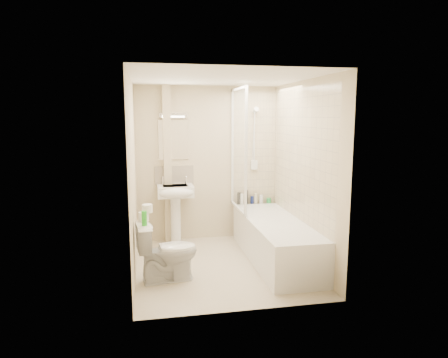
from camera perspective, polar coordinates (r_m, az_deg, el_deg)
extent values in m
plane|color=beige|center=(5.36, -0.30, -12.25)|extent=(2.50, 2.50, 0.00)
cube|color=beige|center=(6.27, -2.41, 2.20)|extent=(2.20, 0.02, 2.40)
cube|color=beige|center=(4.97, -12.88, 0.18)|extent=(0.02, 2.50, 2.40)
cube|color=beige|center=(5.36, 11.33, 0.86)|extent=(0.02, 2.50, 2.40)
cube|color=white|center=(5.01, -0.32, 14.24)|extent=(2.20, 2.50, 0.02)
cube|color=beige|center=(6.39, 4.28, 4.34)|extent=(0.70, 0.01, 1.75)
cube|color=beige|center=(5.40, 10.99, 3.34)|extent=(0.01, 2.10, 1.75)
cube|color=beige|center=(6.15, -8.05, 1.99)|extent=(0.12, 0.12, 2.40)
cube|color=beige|center=(6.23, -7.12, 0.51)|extent=(0.60, 0.02, 0.30)
cube|color=white|center=(6.17, -7.22, 5.57)|extent=(0.46, 0.01, 0.60)
cube|color=silver|center=(6.14, -7.28, 9.01)|extent=(0.42, 0.07, 0.07)
cube|color=white|center=(5.51, 7.33, -8.68)|extent=(0.70, 2.10, 0.55)
cube|color=white|center=(5.45, 7.37, -6.47)|extent=(0.56, 1.96, 0.05)
cube|color=white|center=(5.88, 2.09, 4.20)|extent=(0.01, 0.90, 1.80)
cube|color=white|center=(6.30, 1.21, 4.52)|extent=(0.04, 0.04, 1.80)
cube|color=white|center=(5.44, 3.16, 3.80)|extent=(0.04, 0.04, 1.80)
cube|color=white|center=(5.87, 2.14, 12.79)|extent=(0.04, 0.90, 0.04)
cube|color=white|center=(6.02, 2.05, -4.18)|extent=(0.04, 0.90, 0.03)
cylinder|color=white|center=(6.36, 4.35, 5.44)|extent=(0.02, 0.02, 0.90)
cylinder|color=white|center=(6.40, 4.30, 1.42)|extent=(0.05, 0.05, 0.02)
cylinder|color=white|center=(6.35, 4.39, 9.50)|extent=(0.05, 0.05, 0.02)
cylinder|color=white|center=(6.28, 4.56, 9.78)|extent=(0.08, 0.11, 0.11)
cube|color=white|center=(6.39, 4.32, 2.04)|extent=(0.10, 0.05, 0.14)
cylinder|color=white|center=(6.33, 4.23, 5.88)|extent=(0.01, 0.13, 0.84)
cylinder|color=white|center=(6.21, -6.90, -5.83)|extent=(0.15, 0.15, 0.72)
cube|color=white|center=(6.08, -6.96, -1.68)|extent=(0.53, 0.41, 0.16)
ellipsoid|color=white|center=(5.91, -6.85, -1.98)|extent=(0.53, 0.23, 0.16)
cube|color=silver|center=(6.06, -6.98, -1.11)|extent=(0.37, 0.27, 0.04)
cylinder|color=white|center=(6.15, -8.68, -0.32)|extent=(0.03, 0.03, 0.10)
cylinder|color=white|center=(6.17, -5.44, -0.23)|extent=(0.03, 0.03, 0.10)
sphere|color=white|center=(6.14, -8.70, 0.20)|extent=(0.04, 0.04, 0.04)
sphere|color=white|center=(6.17, -5.45, 0.29)|extent=(0.04, 0.04, 0.04)
cylinder|color=black|center=(6.36, 2.15, -2.78)|extent=(0.05, 0.05, 0.19)
cylinder|color=white|center=(6.38, 2.54, -2.87)|extent=(0.06, 0.06, 0.16)
cylinder|color=black|center=(6.39, 3.19, -2.57)|extent=(0.06, 0.06, 0.22)
cylinder|color=navy|center=(6.42, 4.03, -3.00)|extent=(0.05, 0.05, 0.12)
cylinder|color=beige|center=(6.43, 4.56, -2.77)|extent=(0.06, 0.06, 0.16)
cylinder|color=white|center=(6.46, 5.34, -2.87)|extent=(0.06, 0.06, 0.13)
cylinder|color=green|center=(6.50, 6.41, -3.06)|extent=(0.07, 0.07, 0.08)
imported|color=white|center=(4.85, -8.09, -10.18)|extent=(0.57, 0.80, 0.71)
cylinder|color=white|center=(4.82, -11.41, -5.29)|extent=(0.12, 0.12, 0.11)
cylinder|color=white|center=(4.78, -10.91, -4.15)|extent=(0.12, 0.12, 0.09)
cylinder|color=green|center=(4.61, -11.32, -5.54)|extent=(0.06, 0.06, 0.17)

